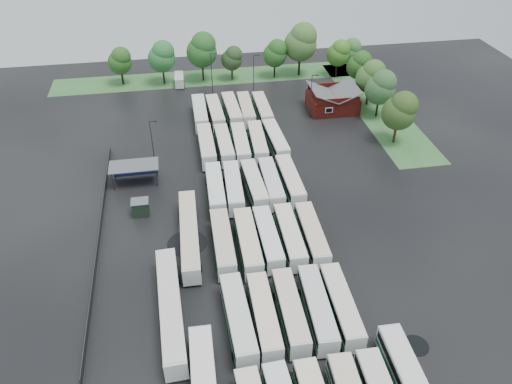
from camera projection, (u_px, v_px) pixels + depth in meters
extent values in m
plane|color=black|center=(256.00, 256.00, 70.71)|extent=(160.00, 160.00, 0.00)
cube|color=maroon|center=(332.00, 102.00, 107.21)|extent=(10.00, 8.00, 3.40)
cube|color=#4C4F51|center=(322.00, 92.00, 105.35)|extent=(5.07, 8.60, 2.19)
cube|color=#4C4F51|center=(345.00, 90.00, 106.04)|extent=(5.07, 8.60, 2.19)
cube|color=maroon|center=(339.00, 101.00, 102.73)|extent=(9.00, 0.20, 1.20)
cube|color=silver|center=(329.00, 110.00, 103.53)|extent=(1.60, 0.12, 1.20)
cylinder|color=#2D2D30|center=(113.00, 182.00, 82.83)|extent=(0.16, 0.16, 3.40)
cylinder|color=#2D2D30|center=(157.00, 178.00, 83.82)|extent=(0.16, 0.16, 3.40)
cylinder|color=#2D2D30|center=(114.00, 171.00, 85.39)|extent=(0.16, 0.16, 3.40)
cylinder|color=#2D2D30|center=(156.00, 167.00, 86.38)|extent=(0.16, 0.16, 3.40)
cube|color=#4C4F51|center=(134.00, 166.00, 83.55)|extent=(8.20, 4.20, 0.15)
cube|color=navy|center=(135.00, 169.00, 86.19)|extent=(7.60, 0.08, 2.60)
cube|color=black|center=(141.00, 208.00, 77.82)|extent=(2.50, 2.00, 2.50)
cube|color=#4C4F51|center=(139.00, 201.00, 77.05)|extent=(2.70, 2.20, 0.12)
cube|color=#336830|center=(220.00, 77.00, 122.76)|extent=(80.00, 10.00, 0.01)
cube|color=#336830|center=(376.00, 106.00, 109.58)|extent=(10.00, 50.00, 0.01)
cube|color=#2D2D30|center=(99.00, 234.00, 73.70)|extent=(0.10, 50.00, 1.20)
cylinder|color=black|center=(369.00, 382.00, 54.03)|extent=(2.62, 0.99, 0.99)
cube|color=silver|center=(238.00, 319.00, 59.22)|extent=(3.02, 12.59, 2.87)
cube|color=black|center=(238.00, 316.00, 58.88)|extent=(3.07, 12.10, 0.92)
cube|color=#0E5831|center=(238.00, 322.00, 59.59)|extent=(3.06, 12.35, 0.63)
cube|color=silver|center=(238.00, 310.00, 58.35)|extent=(2.90, 12.21, 0.13)
cylinder|color=black|center=(243.00, 355.00, 56.86)|extent=(2.66, 1.00, 1.00)
cylinder|color=black|center=(234.00, 302.00, 63.26)|extent=(2.66, 1.00, 1.00)
cube|color=silver|center=(264.00, 316.00, 59.65)|extent=(2.63, 12.05, 2.75)
cube|color=black|center=(264.00, 313.00, 59.33)|extent=(2.68, 11.56, 0.88)
cube|color=#11582A|center=(264.00, 319.00, 60.00)|extent=(2.68, 11.81, 0.61)
cube|color=beige|center=(264.00, 308.00, 58.81)|extent=(2.53, 11.68, 0.12)
cylinder|color=black|center=(270.00, 350.00, 57.38)|extent=(2.55, 0.96, 0.96)
cylinder|color=black|center=(258.00, 300.00, 63.53)|extent=(2.55, 0.96, 0.96)
cube|color=silver|center=(290.00, 311.00, 60.28)|extent=(2.73, 12.03, 2.75)
cube|color=black|center=(290.00, 308.00, 59.95)|extent=(2.78, 11.55, 0.88)
cube|color=#0D6132|center=(290.00, 314.00, 60.63)|extent=(2.77, 11.79, 0.60)
cube|color=beige|center=(291.00, 303.00, 59.44)|extent=(2.62, 11.67, 0.12)
cylinder|color=black|center=(297.00, 344.00, 58.02)|extent=(2.55, 0.96, 0.96)
cylinder|color=black|center=(283.00, 295.00, 64.14)|extent=(2.55, 0.96, 0.96)
cube|color=silver|center=(317.00, 308.00, 60.61)|extent=(3.09, 12.34, 2.80)
cube|color=black|center=(317.00, 305.00, 60.28)|extent=(3.13, 11.85, 0.90)
cube|color=#16592F|center=(317.00, 312.00, 60.97)|extent=(3.13, 12.10, 0.62)
cube|color=silver|center=(318.00, 300.00, 59.76)|extent=(2.97, 11.97, 0.12)
cylinder|color=black|center=(325.00, 342.00, 58.30)|extent=(2.60, 0.98, 0.98)
cylinder|color=black|center=(308.00, 292.00, 64.56)|extent=(2.60, 0.98, 0.98)
cube|color=silver|center=(341.00, 306.00, 60.95)|extent=(2.83, 12.13, 2.77)
cube|color=black|center=(341.00, 303.00, 60.63)|extent=(2.88, 11.65, 0.88)
cube|color=#025929|center=(341.00, 309.00, 61.31)|extent=(2.88, 11.89, 0.61)
cube|color=silver|center=(342.00, 298.00, 60.11)|extent=(2.72, 11.77, 0.12)
cylinder|color=black|center=(350.00, 339.00, 58.68)|extent=(2.56, 0.97, 0.97)
cylinder|color=black|center=(331.00, 290.00, 64.85)|extent=(2.56, 0.97, 0.97)
cube|color=silver|center=(223.00, 243.00, 70.21)|extent=(2.70, 12.33, 2.82)
cube|color=black|center=(223.00, 240.00, 69.88)|extent=(2.76, 11.83, 0.90)
cube|color=#12562E|center=(223.00, 246.00, 70.57)|extent=(2.75, 12.08, 0.62)
cube|color=beige|center=(222.00, 235.00, 69.35)|extent=(2.59, 11.96, 0.12)
cylinder|color=black|center=(227.00, 270.00, 67.89)|extent=(2.61, 0.98, 0.98)
cylinder|color=black|center=(220.00, 233.00, 74.18)|extent=(2.61, 0.98, 0.98)
cube|color=silver|center=(248.00, 243.00, 70.25)|extent=(2.75, 12.52, 2.86)
cube|color=black|center=(248.00, 239.00, 69.92)|extent=(2.81, 12.02, 0.92)
cube|color=#0A5A27|center=(248.00, 246.00, 70.62)|extent=(2.80, 12.27, 0.63)
cube|color=beige|center=(248.00, 235.00, 69.38)|extent=(2.64, 12.14, 0.12)
cylinder|color=black|center=(253.00, 270.00, 67.90)|extent=(2.65, 1.00, 1.00)
cylinder|color=black|center=(244.00, 232.00, 74.28)|extent=(2.65, 1.00, 1.00)
cube|color=silver|center=(268.00, 239.00, 71.03)|extent=(2.53, 12.01, 2.75)
cube|color=black|center=(268.00, 236.00, 70.71)|extent=(2.59, 11.53, 0.88)
cube|color=#126731|center=(268.00, 242.00, 71.38)|extent=(2.58, 11.77, 0.61)
cube|color=white|center=(268.00, 231.00, 70.19)|extent=(2.43, 11.65, 0.12)
cylinder|color=black|center=(273.00, 264.00, 68.76)|extent=(2.55, 0.96, 0.96)
cylinder|color=black|center=(263.00, 229.00, 74.90)|extent=(2.55, 0.96, 0.96)
cube|color=silver|center=(290.00, 236.00, 71.38)|extent=(2.77, 12.25, 2.80)
cube|color=black|center=(290.00, 233.00, 71.05)|extent=(2.82, 11.76, 0.89)
cube|color=#076027|center=(290.00, 240.00, 71.74)|extent=(2.81, 12.01, 0.62)
cube|color=silver|center=(290.00, 229.00, 70.53)|extent=(2.66, 11.88, 0.12)
cylinder|color=black|center=(296.00, 262.00, 69.08)|extent=(2.59, 0.98, 0.98)
cylinder|color=black|center=(284.00, 227.00, 75.32)|extent=(2.59, 0.98, 0.98)
cube|color=silver|center=(312.00, 235.00, 71.60)|extent=(2.87, 12.31, 2.81)
cube|color=black|center=(312.00, 232.00, 71.27)|extent=(2.91, 11.82, 0.90)
cube|color=#015E29|center=(311.00, 238.00, 71.96)|extent=(2.91, 12.07, 0.62)
cube|color=beige|center=(312.00, 227.00, 70.75)|extent=(2.75, 11.94, 0.12)
cylinder|color=black|center=(318.00, 261.00, 69.29)|extent=(2.60, 0.98, 0.98)
cylinder|color=black|center=(304.00, 225.00, 75.55)|extent=(2.60, 0.98, 0.98)
cube|color=silver|center=(215.00, 189.00, 80.86)|extent=(2.86, 12.22, 2.79)
cube|color=black|center=(215.00, 186.00, 80.54)|extent=(2.91, 11.74, 0.89)
cube|color=#035526|center=(216.00, 192.00, 81.22)|extent=(2.91, 11.98, 0.61)
cube|color=silver|center=(215.00, 182.00, 80.02)|extent=(2.75, 11.85, 0.12)
cylinder|color=black|center=(218.00, 210.00, 78.57)|extent=(2.58, 0.97, 0.97)
cylinder|color=black|center=(213.00, 183.00, 84.79)|extent=(2.58, 0.97, 0.97)
cube|color=silver|center=(233.00, 188.00, 81.22)|extent=(3.08, 12.26, 2.79)
cube|color=black|center=(233.00, 185.00, 80.89)|extent=(3.12, 11.78, 0.89)
cube|color=#0E542B|center=(234.00, 191.00, 81.57)|extent=(3.12, 12.02, 0.61)
cube|color=silver|center=(233.00, 180.00, 80.37)|extent=(2.97, 11.89, 0.12)
cylinder|color=black|center=(237.00, 209.00, 78.92)|extent=(2.58, 0.97, 0.97)
cylinder|color=black|center=(231.00, 181.00, 85.14)|extent=(2.58, 0.97, 0.97)
cube|color=silver|center=(254.00, 185.00, 81.88)|extent=(2.91, 11.98, 2.73)
cube|color=black|center=(254.00, 182.00, 81.56)|extent=(2.95, 11.51, 0.87)
cube|color=#0F592D|center=(254.00, 188.00, 82.23)|extent=(2.95, 11.75, 0.60)
cube|color=silver|center=(254.00, 178.00, 81.05)|extent=(2.80, 11.62, 0.12)
cylinder|color=black|center=(258.00, 205.00, 79.63)|extent=(2.53, 0.95, 0.95)
cylinder|color=black|center=(250.00, 179.00, 85.72)|extent=(2.53, 0.95, 0.95)
cube|color=silver|center=(271.00, 183.00, 82.22)|extent=(2.70, 12.15, 2.78)
cube|color=black|center=(271.00, 181.00, 81.90)|extent=(2.75, 11.67, 0.89)
cube|color=#045526|center=(271.00, 186.00, 82.58)|extent=(2.74, 11.91, 0.61)
cube|color=silver|center=(271.00, 176.00, 81.38)|extent=(2.59, 11.79, 0.12)
cylinder|color=black|center=(276.00, 204.00, 79.94)|extent=(2.57, 0.97, 0.97)
cylinder|color=black|center=(267.00, 177.00, 86.13)|extent=(2.57, 0.97, 0.97)
cube|color=silver|center=(290.00, 181.00, 82.79)|extent=(2.63, 12.28, 2.81)
cube|color=black|center=(290.00, 178.00, 82.46)|extent=(2.69, 11.79, 0.90)
cube|color=#085F2A|center=(290.00, 184.00, 83.16)|extent=(2.68, 12.04, 0.62)
cube|color=beige|center=(290.00, 173.00, 81.94)|extent=(2.52, 11.91, 0.12)
cylinder|color=black|center=(295.00, 201.00, 80.48)|extent=(2.61, 0.98, 0.98)
cylinder|color=black|center=(285.00, 175.00, 86.75)|extent=(2.61, 0.98, 0.98)
cube|color=silver|center=(206.00, 146.00, 91.92)|extent=(2.61, 12.52, 2.87)
cube|color=black|center=(206.00, 143.00, 91.58)|extent=(2.67, 12.02, 0.92)
cube|color=#165C31|center=(207.00, 149.00, 92.29)|extent=(2.66, 12.27, 0.63)
cube|color=beige|center=(206.00, 139.00, 91.05)|extent=(2.51, 12.14, 0.13)
cylinder|color=black|center=(209.00, 164.00, 89.56)|extent=(2.66, 1.00, 1.00)
cylinder|color=black|center=(205.00, 142.00, 95.96)|extent=(2.66, 1.00, 1.00)
cube|color=silver|center=(224.00, 145.00, 92.35)|extent=(2.59, 11.91, 2.72)
cube|color=black|center=(224.00, 143.00, 92.03)|extent=(2.64, 11.44, 0.87)
cube|color=#035B25|center=(224.00, 148.00, 92.70)|extent=(2.63, 11.68, 0.60)
cube|color=beige|center=(224.00, 138.00, 91.52)|extent=(2.48, 11.55, 0.12)
cylinder|color=black|center=(227.00, 162.00, 90.10)|extent=(2.53, 0.95, 0.95)
cylinder|color=black|center=(222.00, 141.00, 96.18)|extent=(2.53, 0.95, 0.95)
cube|color=silver|center=(241.00, 144.00, 92.54)|extent=(2.96, 12.18, 2.77)
cube|color=black|center=(241.00, 142.00, 92.22)|extent=(3.00, 11.70, 0.89)
cube|color=#045D2A|center=(241.00, 147.00, 92.90)|extent=(3.00, 11.94, 0.61)
cube|color=silver|center=(240.00, 137.00, 91.70)|extent=(2.84, 11.82, 0.12)
cylinder|color=black|center=(244.00, 162.00, 90.26)|extent=(2.57, 0.97, 0.97)
cylinder|color=black|center=(238.00, 140.00, 96.45)|extent=(2.57, 0.97, 0.97)
cube|color=silver|center=(258.00, 142.00, 93.01)|extent=(3.15, 12.39, 2.81)
cube|color=black|center=(258.00, 140.00, 92.68)|extent=(3.19, 11.90, 0.90)
cube|color=#116234|center=(258.00, 145.00, 93.37)|extent=(3.19, 12.15, 0.62)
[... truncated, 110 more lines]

